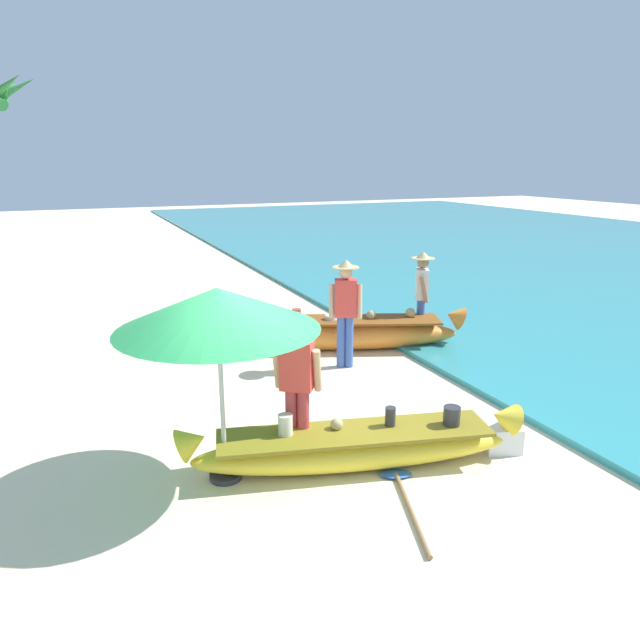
# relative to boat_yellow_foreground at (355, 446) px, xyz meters

# --- Properties ---
(ground_plane) EXTENTS (80.00, 80.00, 0.00)m
(ground_plane) POSITION_rel_boat_yellow_foreground_xyz_m (-0.75, 0.30, -0.25)
(ground_plane) COLOR beige
(sea) EXTENTS (24.00, 56.00, 0.10)m
(sea) POSITION_rel_boat_yellow_foreground_xyz_m (14.64, 8.30, -0.20)
(sea) COLOR teal
(sea) RESTS_ON ground
(boat_yellow_foreground) EXTENTS (3.97, 1.52, 0.70)m
(boat_yellow_foreground) POSITION_rel_boat_yellow_foreground_xyz_m (0.00, 0.00, 0.00)
(boat_yellow_foreground) COLOR yellow
(boat_yellow_foreground) RESTS_ON ground
(boat_orange_midground) EXTENTS (4.45, 2.24, 0.86)m
(boat_orange_midground) POSITION_rel_boat_yellow_foreground_xyz_m (1.72, 3.92, 0.06)
(boat_orange_midground) COLOR orange
(boat_orange_midground) RESTS_ON ground
(person_vendor_hatted) EXTENTS (0.59, 0.44, 1.85)m
(person_vendor_hatted) POSITION_rel_boat_yellow_foreground_xyz_m (1.35, 3.03, 0.82)
(person_vendor_hatted) COLOR #3D5BA8
(person_vendor_hatted) RESTS_ON ground
(person_tourist_customer) EXTENTS (0.56, 0.48, 1.71)m
(person_tourist_customer) POSITION_rel_boat_yellow_foreground_xyz_m (-0.56, 0.38, 0.72)
(person_tourist_customer) COLOR #B2383D
(person_tourist_customer) RESTS_ON ground
(person_vendor_assistant) EXTENTS (0.45, 0.58, 1.77)m
(person_vendor_assistant) POSITION_rel_boat_yellow_foreground_xyz_m (3.29, 3.70, 0.77)
(person_vendor_assistant) COLOR #3D5BA8
(person_vendor_assistant) RESTS_ON ground
(patio_umbrella_large) EXTENTS (2.12, 2.12, 2.16)m
(patio_umbrella_large) POSITION_rel_boat_yellow_foreground_xyz_m (-1.43, 0.34, 1.68)
(patio_umbrella_large) COLOR #B7B7BC
(patio_umbrella_large) RESTS_ON ground
(cooler_box) EXTENTS (0.53, 0.51, 0.32)m
(cooler_box) POSITION_rel_boat_yellow_foreground_xyz_m (1.81, -0.34, -0.09)
(cooler_box) COLOR silver
(cooler_box) RESTS_ON ground
(paddle) EXTENTS (0.68, 1.50, 0.05)m
(paddle) POSITION_rel_boat_yellow_foreground_xyz_m (0.18, -0.79, -0.22)
(paddle) COLOR #8E6B47
(paddle) RESTS_ON ground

